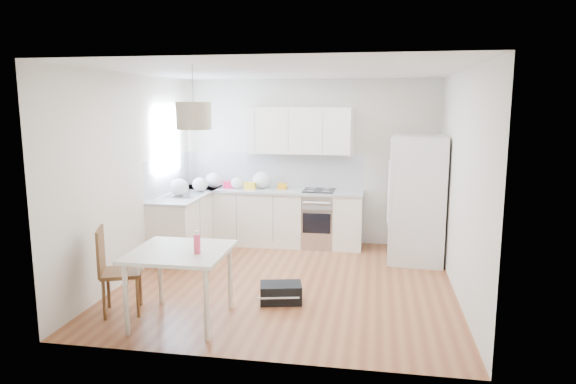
% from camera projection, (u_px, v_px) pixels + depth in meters
% --- Properties ---
extents(floor, '(4.20, 4.20, 0.00)m').
position_uv_depth(floor, '(288.00, 282.00, 6.70)').
color(floor, brown).
rests_on(floor, ground).
extents(ceiling, '(4.20, 4.20, 0.00)m').
position_uv_depth(ceiling, '(288.00, 71.00, 6.24)').
color(ceiling, white).
rests_on(ceiling, wall_back).
extents(wall_back, '(4.20, 0.00, 4.20)m').
position_uv_depth(wall_back, '(309.00, 162.00, 8.51)').
color(wall_back, silver).
rests_on(wall_back, floor).
extents(wall_left, '(0.00, 4.20, 4.20)m').
position_uv_depth(wall_left, '(132.00, 176.00, 6.83)').
color(wall_left, silver).
rests_on(wall_left, floor).
extents(wall_right, '(0.00, 4.20, 4.20)m').
position_uv_depth(wall_right, '(461.00, 185.00, 6.12)').
color(wall_right, silver).
rests_on(wall_right, floor).
extents(window_glassblock, '(0.02, 1.00, 1.00)m').
position_uv_depth(window_glassblock, '(167.00, 140.00, 7.87)').
color(window_glassblock, '#BFE0F9').
rests_on(window_glassblock, wall_left).
extents(cabinets_back, '(3.00, 0.60, 0.88)m').
position_uv_depth(cabinets_back, '(271.00, 218.00, 8.48)').
color(cabinets_back, white).
rests_on(cabinets_back, floor).
extents(cabinets_left, '(0.60, 1.80, 0.88)m').
position_uv_depth(cabinets_left, '(188.00, 223.00, 8.09)').
color(cabinets_left, white).
rests_on(cabinets_left, floor).
extents(counter_back, '(3.02, 0.64, 0.04)m').
position_uv_depth(counter_back, '(270.00, 191.00, 8.40)').
color(counter_back, '#A4A6A9').
rests_on(counter_back, cabinets_back).
extents(counter_left, '(0.64, 1.82, 0.04)m').
position_uv_depth(counter_left, '(188.00, 195.00, 8.02)').
color(counter_left, '#A4A6A9').
rests_on(counter_left, cabinets_left).
extents(backsplash_back, '(3.00, 0.01, 0.58)m').
position_uv_depth(backsplash_back, '(274.00, 170.00, 8.63)').
color(backsplash_back, silver).
rests_on(backsplash_back, wall_back).
extents(backsplash_left, '(0.01, 1.80, 0.58)m').
position_uv_depth(backsplash_left, '(169.00, 175.00, 8.01)').
color(backsplash_left, silver).
rests_on(backsplash_left, wall_left).
extents(upper_cabinets, '(1.70, 0.32, 0.75)m').
position_uv_depth(upper_cabinets, '(299.00, 131.00, 8.29)').
color(upper_cabinets, white).
rests_on(upper_cabinets, wall_back).
extents(range_oven, '(0.50, 0.61, 0.88)m').
position_uv_depth(range_oven, '(319.00, 220.00, 8.34)').
color(range_oven, '#B7B9BC').
rests_on(range_oven, floor).
extents(sink, '(0.50, 0.80, 0.16)m').
position_uv_depth(sink, '(186.00, 194.00, 7.97)').
color(sink, '#B7B9BC').
rests_on(sink, counter_left).
extents(refrigerator, '(0.93, 0.97, 1.85)m').
position_uv_depth(refrigerator, '(418.00, 199.00, 7.53)').
color(refrigerator, white).
rests_on(refrigerator, floor).
extents(dining_table, '(1.00, 1.00, 0.79)m').
position_uv_depth(dining_table, '(180.00, 258.00, 5.40)').
color(dining_table, beige).
rests_on(dining_table, floor).
extents(dining_chair, '(0.53, 0.53, 0.98)m').
position_uv_depth(dining_chair, '(121.00, 270.00, 5.65)').
color(dining_chair, '#452A14').
rests_on(dining_chair, floor).
extents(drink_bottle, '(0.07, 0.07, 0.24)m').
position_uv_depth(drink_bottle, '(197.00, 242.00, 5.24)').
color(drink_bottle, '#E03E5D').
rests_on(drink_bottle, dining_table).
extents(gym_bag, '(0.54, 0.41, 0.22)m').
position_uv_depth(gym_bag, '(281.00, 293.00, 6.02)').
color(gym_bag, black).
rests_on(gym_bag, floor).
extents(pendant_lamp, '(0.38, 0.38, 0.28)m').
position_uv_depth(pendant_lamp, '(194.00, 116.00, 5.25)').
color(pendant_lamp, beige).
rests_on(pendant_lamp, ceiling).
extents(grocery_bag_a, '(0.28, 0.24, 0.25)m').
position_uv_depth(grocery_bag_a, '(213.00, 180.00, 8.54)').
color(grocery_bag_a, silver).
rests_on(grocery_bag_a, counter_back).
extents(grocery_bag_b, '(0.21, 0.18, 0.19)m').
position_uv_depth(grocery_bag_b, '(237.00, 183.00, 8.44)').
color(grocery_bag_b, silver).
rests_on(grocery_bag_b, counter_back).
extents(grocery_bag_c, '(0.30, 0.26, 0.27)m').
position_uv_depth(grocery_bag_c, '(262.00, 180.00, 8.47)').
color(grocery_bag_c, silver).
rests_on(grocery_bag_c, counter_back).
extents(grocery_bag_d, '(0.25, 0.21, 0.22)m').
position_uv_depth(grocery_bag_d, '(200.00, 184.00, 8.19)').
color(grocery_bag_d, silver).
rests_on(grocery_bag_d, counter_back).
extents(grocery_bag_e, '(0.29, 0.25, 0.26)m').
position_uv_depth(grocery_bag_e, '(179.00, 187.00, 7.79)').
color(grocery_bag_e, silver).
rests_on(grocery_bag_e, counter_left).
extents(snack_orange, '(0.16, 0.11, 0.10)m').
position_uv_depth(snack_orange, '(282.00, 186.00, 8.39)').
color(snack_orange, orange).
rests_on(snack_orange, counter_back).
extents(snack_yellow, '(0.18, 0.12, 0.12)m').
position_uv_depth(snack_yellow, '(250.00, 186.00, 8.38)').
color(snack_yellow, yellow).
rests_on(snack_yellow, counter_back).
extents(snack_red, '(0.20, 0.16, 0.12)m').
position_uv_depth(snack_red, '(228.00, 185.00, 8.51)').
color(snack_red, '#DB1B44').
rests_on(snack_red, counter_back).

